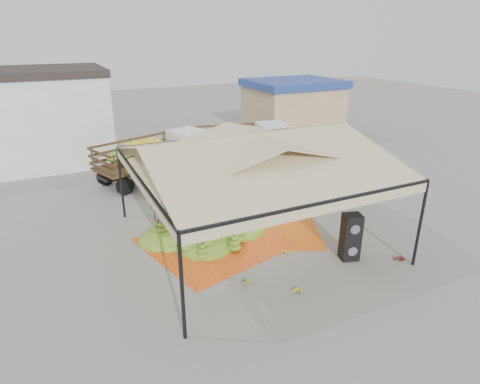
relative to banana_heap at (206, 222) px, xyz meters
name	(u,v)px	position (x,y,z in m)	size (l,w,h in m)	color
ground	(252,238)	(1.48, -0.96, -0.55)	(90.00, 90.00, 0.00)	slate
canopy_tent	(253,154)	(1.48, -0.96, 2.75)	(8.10, 8.10, 4.00)	black
building_tan	(293,108)	(11.48, 12.04, 1.53)	(6.30, 5.30, 4.10)	tan
tarp_left	(214,242)	(0.05, -0.63, -0.54)	(4.60, 4.38, 0.01)	#E15615
tarp_right	(267,226)	(2.47, -0.31, -0.54)	(3.96, 4.15, 0.01)	#C65B12
banana_heap	(206,222)	(0.00, 0.00, 0.00)	(5.09, 4.18, 1.09)	#437A19
hand_yellow_a	(296,291)	(1.04, -4.66, -0.44)	(0.48, 0.39, 0.22)	#B19D23
hand_yellow_b	(283,252)	(1.90, -2.50, -0.46)	(0.37, 0.31, 0.17)	gold
hand_red_a	(351,253)	(3.99, -3.61, -0.44)	(0.45, 0.37, 0.21)	#502312
hand_red_b	(399,259)	(5.18, -4.64, -0.44)	(0.48, 0.39, 0.22)	#571813
hand_green	(243,280)	(-0.15, -3.45, -0.44)	(0.47, 0.38, 0.21)	#407F1A
hanging_bunches	(311,171)	(3.45, -1.67, 2.07)	(3.24, 0.24, 0.20)	#4B7D1A
speaker_stack	(351,237)	(3.79, -3.70, 0.28)	(0.72, 0.67, 1.65)	black
banana_leaves	(165,224)	(-1.19, 1.66, -0.55)	(0.96, 1.36, 3.70)	#2C6F1D
vendor	(254,185)	(2.99, 1.87, 0.40)	(0.69, 0.45, 1.89)	gray
truck_left	(160,152)	(0.26, 7.41, 0.79)	(6.64, 4.20, 2.16)	#4D3919
truck_right	(240,139)	(5.34, 8.12, 0.76)	(6.45, 3.11, 2.12)	#4E311A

